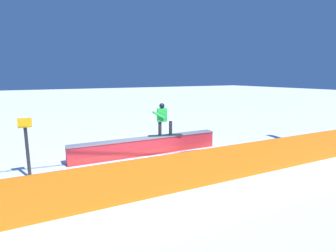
{
  "coord_description": "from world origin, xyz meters",
  "views": [
    {
      "loc": [
        4.45,
        9.75,
        3.21
      ],
      "look_at": [
        -0.42,
        1.01,
        1.32
      ],
      "focal_mm": 28.56,
      "sensor_mm": 36.0,
      "label": 1
    }
  ],
  "objects": [
    {
      "name": "trail_marker",
      "position": [
        4.37,
        0.54,
        1.04
      ],
      "size": [
        0.4,
        0.1,
        1.93
      ],
      "color": "#262628",
      "rests_on": "ground_plane"
    },
    {
      "name": "snowboarder",
      "position": [
        -0.73,
        0.0,
        1.46
      ],
      "size": [
        1.49,
        0.69,
        1.38
      ],
      "color": "#122A28",
      "rests_on": "grind_box"
    },
    {
      "name": "ground_plane",
      "position": [
        0.0,
        0.0,
        0.0
      ],
      "size": [
        120.0,
        120.0,
        0.0
      ],
      "primitive_type": "plane",
      "color": "white"
    },
    {
      "name": "safety_fence",
      "position": [
        0.0,
        3.78,
        0.56
      ],
      "size": [
        12.98,
        0.52,
        1.13
      ],
      "primitive_type": "cube",
      "rotation": [
        0.0,
        0.0,
        -0.04
      ],
      "color": "orange",
      "rests_on": "ground_plane"
    },
    {
      "name": "grind_box",
      "position": [
        0.0,
        0.0,
        0.33
      ],
      "size": [
        6.34,
        0.69,
        0.72
      ],
      "color": "red",
      "rests_on": "ground_plane"
    }
  ]
}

